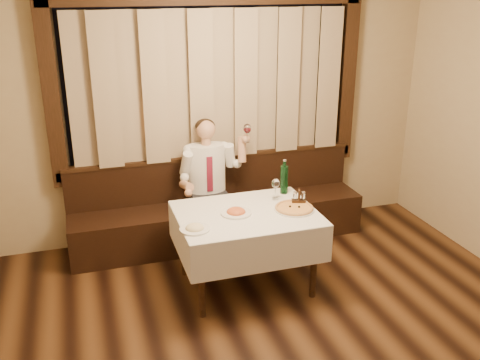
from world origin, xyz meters
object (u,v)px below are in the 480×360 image
object	(u,v)px
banquette	(218,213)
seated_man	(209,175)
pizza	(294,208)
green_bottle	(284,179)
cruet_caddy	(299,199)
pasta_cream	(195,226)
dining_table	(247,223)
pasta_red	(236,210)

from	to	relation	value
banquette	seated_man	bearing A→B (deg)	-141.55
banquette	pizza	world-z (taller)	banquette
pizza	banquette	bearing A→B (deg)	111.72
banquette	green_bottle	world-z (taller)	green_bottle
seated_man	cruet_caddy	bearing A→B (deg)	-54.40
green_bottle	cruet_caddy	world-z (taller)	green_bottle
pasta_cream	dining_table	bearing A→B (deg)	21.68
cruet_caddy	pasta_red	bearing A→B (deg)	-158.99
green_bottle	pasta_cream	bearing A→B (deg)	-151.86
pizza	dining_table	bearing A→B (deg)	170.57
dining_table	seated_man	size ratio (longest dim) A/B	0.91
pizza	cruet_caddy	size ratio (longest dim) A/B	2.52
pasta_red	pasta_cream	xyz separation A→B (m)	(-0.43, -0.21, -0.00)
seated_man	banquette	bearing A→B (deg)	38.45
pasta_red	green_bottle	distance (m)	0.70
banquette	dining_table	size ratio (longest dim) A/B	2.52
pasta_cream	green_bottle	size ratio (longest dim) A/B	0.74
pizza	green_bottle	distance (m)	0.44
dining_table	seated_man	distance (m)	0.95
pasta_red	green_bottle	world-z (taller)	green_bottle
pasta_red	pasta_cream	distance (m)	0.48
dining_table	pizza	distance (m)	0.46
dining_table	pasta_red	distance (m)	0.18
dining_table	cruet_caddy	xyz separation A→B (m)	(0.53, 0.04, 0.16)
pasta_cream	seated_man	bearing A→B (deg)	69.95
pizza	pasta_red	distance (m)	0.54
banquette	pasta_cream	size ratio (longest dim) A/B	12.43
pasta_red	pasta_cream	world-z (taller)	pasta_red
pasta_cream	cruet_caddy	distance (m)	1.09
pizza	cruet_caddy	bearing A→B (deg)	49.78
pasta_red	green_bottle	size ratio (longest dim) A/B	0.81
dining_table	pasta_red	xyz separation A→B (m)	(-0.10, 0.00, 0.14)
banquette	cruet_caddy	world-z (taller)	banquette
dining_table	pasta_cream	xyz separation A→B (m)	(-0.53, -0.21, 0.14)
banquette	seated_man	world-z (taller)	seated_man
pasta_cream	seated_man	xyz separation A→B (m)	(0.42, 1.15, 0.02)
banquette	pasta_cream	xyz separation A→B (m)	(-0.53, -1.23, 0.48)
pizza	green_bottle	bearing A→B (deg)	81.46
pasta_cream	green_bottle	world-z (taller)	green_bottle
green_bottle	seated_man	xyz separation A→B (m)	(-0.61, 0.60, -0.09)
green_bottle	cruet_caddy	size ratio (longest dim) A/B	2.37
banquette	dining_table	world-z (taller)	banquette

